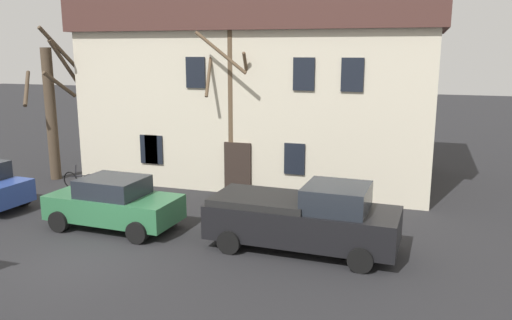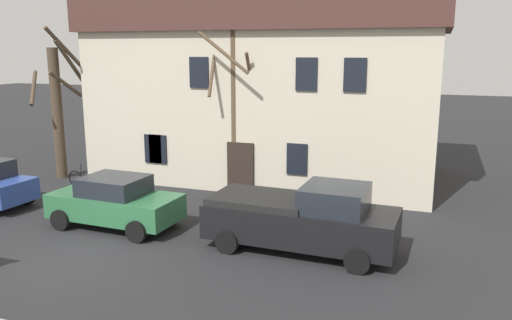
% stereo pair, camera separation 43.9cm
% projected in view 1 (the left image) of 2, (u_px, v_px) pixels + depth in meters
% --- Properties ---
extents(ground_plane, '(120.00, 120.00, 0.00)m').
position_uv_depth(ground_plane, '(80.00, 260.00, 14.18)').
color(ground_plane, '#262628').
extents(building_main, '(15.16, 8.11, 8.11)m').
position_uv_depth(building_main, '(265.00, 85.00, 23.39)').
color(building_main, beige).
rests_on(building_main, ground_plane).
extents(tree_bare_near, '(2.74, 2.45, 6.61)m').
position_uv_depth(tree_bare_near, '(52.00, 107.00, 22.43)').
color(tree_bare_near, '#4C3D2D').
rests_on(tree_bare_near, ground_plane).
extents(tree_bare_mid, '(2.06, 1.88, 6.70)m').
position_uv_depth(tree_bare_mid, '(231.00, 105.00, 20.18)').
color(tree_bare_mid, brown).
rests_on(tree_bare_mid, ground_plane).
extents(car_green_sedan, '(4.31, 2.23, 1.68)m').
position_uv_depth(car_green_sedan, '(114.00, 203.00, 16.59)').
color(car_green_sedan, '#2D6B42').
rests_on(car_green_sedan, ground_plane).
extents(pickup_truck_black, '(5.50, 2.42, 2.00)m').
position_uv_depth(pickup_truck_black, '(304.00, 218.00, 14.76)').
color(pickup_truck_black, black).
rests_on(pickup_truck_black, ground_plane).
extents(bicycle_leaning, '(1.75, 0.18, 1.03)m').
position_uv_depth(bicycle_leaning, '(80.00, 181.00, 21.29)').
color(bicycle_leaning, black).
rests_on(bicycle_leaning, ground_plane).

